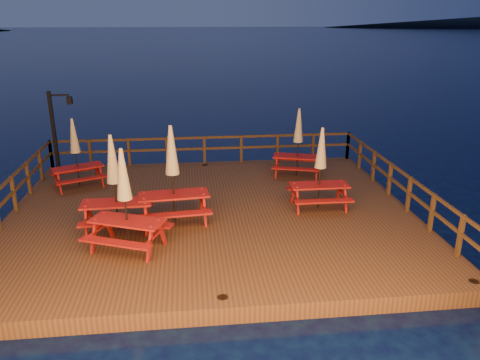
{
  "coord_description": "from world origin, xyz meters",
  "views": [
    {
      "loc": [
        -0.57,
        -13.0,
        5.98
      ],
      "look_at": [
        0.95,
        0.6,
        1.14
      ],
      "focal_mm": 35.0,
      "sensor_mm": 36.0,
      "label": 1
    }
  ],
  "objects": [
    {
      "name": "picnic_table_1",
      "position": [
        3.31,
        2.98,
        1.69
      ],
      "size": [
        2.07,
        1.86,
        2.48
      ],
      "rotation": [
        0.0,
        0.0,
        -0.29
      ],
      "color": "maroon",
      "rests_on": "deck"
    },
    {
      "name": "picnic_table_5",
      "position": [
        3.28,
        -0.09,
        1.7
      ],
      "size": [
        1.76,
        1.45,
        2.51
      ],
      "rotation": [
        0.0,
        0.0,
        -0.0
      ],
      "color": "maroon",
      "rests_on": "deck"
    },
    {
      "name": "deck",
      "position": [
        0.0,
        0.0,
        0.2
      ],
      "size": [
        12.0,
        10.0,
        0.4
      ],
      "primitive_type": "cube",
      "color": "#482917",
      "rests_on": "ground"
    },
    {
      "name": "picnic_table_4",
      "position": [
        -2.19,
        -2.17,
        1.76
      ],
      "size": [
        2.28,
        2.1,
        2.63
      ],
      "rotation": [
        0.0,
        0.0,
        -0.4
      ],
      "color": "maroon",
      "rests_on": "deck"
    },
    {
      "name": "picnic_table_0",
      "position": [
        -4.39,
        2.64,
        1.63
      ],
      "size": [
        2.08,
        1.93,
        2.38
      ],
      "rotation": [
        0.0,
        0.0,
        0.43
      ],
      "color": "maroon",
      "rests_on": "deck"
    },
    {
      "name": "railing",
      "position": [
        0.0,
        1.78,
        1.16
      ],
      "size": [
        11.8,
        9.75,
        1.1
      ],
      "color": "#392012",
      "rests_on": "deck"
    },
    {
      "name": "ground",
      "position": [
        0.0,
        0.0,
        0.0
      ],
      "size": [
        500.0,
        500.0,
        0.0
      ],
      "primitive_type": "plane",
      "color": "black",
      "rests_on": "ground"
    },
    {
      "name": "deck_piles",
      "position": [
        0.0,
        0.0,
        -0.3
      ],
      "size": [
        11.44,
        9.44,
        1.4
      ],
      "color": "#392012",
      "rests_on": "ground"
    },
    {
      "name": "picnic_table_3",
      "position": [
        -1.07,
        -0.64,
        1.86
      ],
      "size": [
        2.1,
        1.79,
        2.8
      ],
      "rotation": [
        0.0,
        0.0,
        0.09
      ],
      "color": "maroon",
      "rests_on": "deck"
    },
    {
      "name": "picnic_table_2",
      "position": [
        -2.6,
        -0.98,
        1.79
      ],
      "size": [
        1.92,
        1.6,
        2.67
      ],
      "rotation": [
        0.0,
        0.0,
        0.03
      ],
      "color": "maroon",
      "rests_on": "deck"
    },
    {
      "name": "lamp_post",
      "position": [
        -5.39,
        4.55,
        2.2
      ],
      "size": [
        0.85,
        0.18,
        3.0
      ],
      "color": "black",
      "rests_on": "deck"
    }
  ]
}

